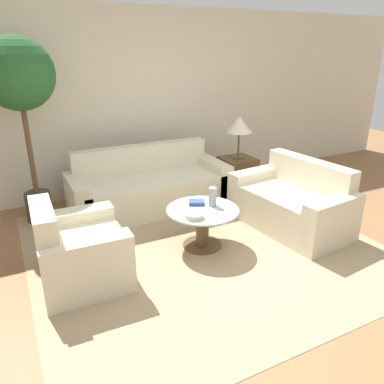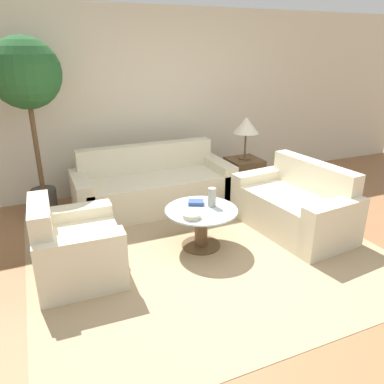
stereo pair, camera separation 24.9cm
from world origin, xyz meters
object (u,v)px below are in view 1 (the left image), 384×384
Objects in this scene: sofa_main at (149,188)px; potted_plant at (19,84)px; coffee_table at (203,222)px; vase at (213,197)px; table_lamp at (239,125)px; book_stack at (196,202)px; loveseat at (293,204)px; bowl at (194,216)px; armchair at (76,254)px.

sofa_main is 0.96× the size of potted_plant.
sofa_main is 1.29m from coffee_table.
potted_plant is at bearing 138.23° from vase.
vase is (-1.12, -1.19, -0.46)m from table_lamp.
loveseat is at bearing 16.06° from book_stack.
table_lamp is at bearing 44.29° from coffee_table.
bowl is (1.33, -1.66, -1.21)m from potted_plant.
sofa_main is at bearing -40.89° from armchair.
bowl is at bearing -96.06° from book_stack.
vase reaches higher than bowl.
sofa_main is 1.97m from potted_plant.
potted_plant reaches higher than bowl.
sofa_main is 10.32× the size of book_stack.
vase is at bearing -100.08° from loveseat.
potted_plant is (-2.77, 0.28, 0.66)m from table_lamp.
table_lamp reaches higher than coffee_table.
vase is at bearing 30.60° from bowl.
vase is at bearing -15.65° from book_stack.
book_stack is (1.52, -1.36, -1.21)m from potted_plant.
potted_plant is (-0.17, 1.55, 1.40)m from armchair.
loveseat reaches higher than vase.
table_lamp is 3.30× the size of bowl.
armchair is 1.37m from book_stack.
loveseat is 1.23m from coffee_table.
bowl reaches higher than book_stack.
table_lamp is at bearing -62.43° from armchair.
loveseat is at bearing -44.33° from sofa_main.
book_stack is at bearing -41.86° from potted_plant.
sofa_main is 1.45m from bowl.
table_lamp is 2.86m from potted_plant.
sofa_main reaches higher than coffee_table.
potted_plant is at bearing -125.52° from loveseat.
coffee_table is 4.22× the size of bowl.
bowl reaches higher than coffee_table.
table_lamp is at bearing 46.88° from vase.
table_lamp reaches higher than sofa_main.
coffee_table is 0.30m from vase.
armchair is at bearing -178.34° from coffee_table.
sofa_main reaches higher than bowl.
bowl is (1.16, -0.12, 0.19)m from armchair.
table_lamp is at bearing 43.88° from bowl.
bowl is (-0.18, -0.16, 0.18)m from coffee_table.
sofa_main is 1.40× the size of loveseat.
table_lamp is (2.60, 1.26, 0.73)m from armchair.
coffee_table is at bearing -66.05° from book_stack.
bowl is (-1.44, -1.38, -0.54)m from table_lamp.
armchair is at bearing -154.07° from table_lamp.
potted_plant is at bearing 163.28° from book_stack.
book_stack is (-0.14, 0.12, -0.08)m from vase.
potted_plant is 10.49× the size of vase.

